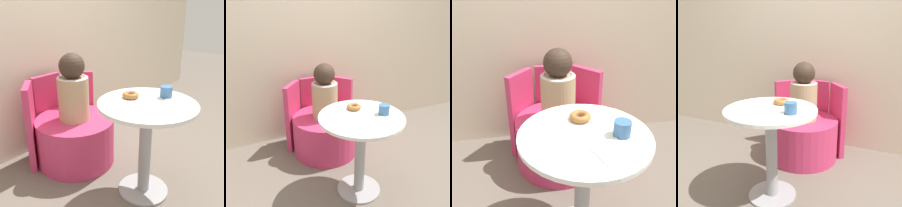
# 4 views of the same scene
# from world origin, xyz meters

# --- Properties ---
(ground_plane) EXTENTS (12.00, 12.00, 0.00)m
(ground_plane) POSITION_xyz_m (0.00, 0.00, 0.00)
(ground_plane) COLOR #665B51
(back_wall) EXTENTS (6.00, 0.06, 2.40)m
(back_wall) POSITION_xyz_m (0.00, 1.13, 1.20)
(back_wall) COLOR beige
(back_wall) RESTS_ON ground_plane
(round_table) EXTENTS (0.67, 0.67, 0.71)m
(round_table) POSITION_xyz_m (-0.03, -0.05, 0.51)
(round_table) COLOR #99999E
(round_table) RESTS_ON ground_plane
(tub_chair) EXTENTS (0.67, 0.67, 0.40)m
(tub_chair) POSITION_xyz_m (-0.05, 0.64, 0.20)
(tub_chair) COLOR #C63360
(tub_chair) RESTS_ON ground_plane
(booth_backrest) EXTENTS (0.78, 0.28, 0.73)m
(booth_backrest) POSITION_xyz_m (-0.05, 0.92, 0.36)
(booth_backrest) COLOR #C63360
(booth_backrest) RESTS_ON ground_plane
(child_figure) EXTENTS (0.26, 0.26, 0.56)m
(child_figure) POSITION_xyz_m (-0.05, 0.64, 0.67)
(child_figure) COLOR tan
(child_figure) RESTS_ON tub_chair
(donut) EXTENTS (0.12, 0.12, 0.04)m
(donut) POSITION_xyz_m (-0.02, 0.09, 0.73)
(donut) COLOR #9E6633
(donut) RESTS_ON round_table
(cup) EXTENTS (0.09, 0.09, 0.08)m
(cup) POSITION_xyz_m (0.15, -0.09, 0.75)
(cup) COLOR #386699
(cup) RESTS_ON round_table
(paper_napkin) EXTENTS (0.20, 0.20, 0.01)m
(paper_napkin) POSITION_xyz_m (0.06, -0.21, 0.71)
(paper_napkin) COLOR white
(paper_napkin) RESTS_ON round_table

